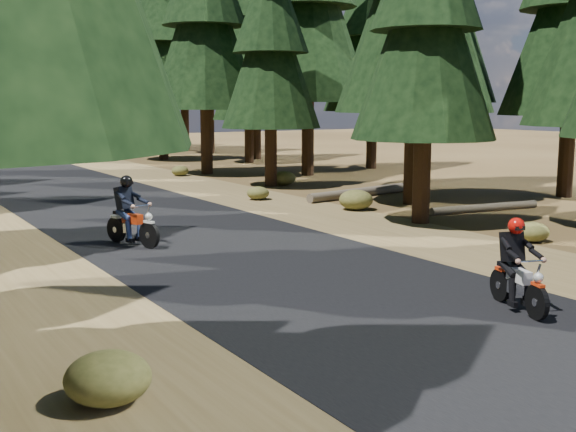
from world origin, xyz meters
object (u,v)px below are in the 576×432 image
at_px(rider_lead, 518,280).
at_px(rider_follow, 132,222).
at_px(log_far, 485,208).
at_px(log_near, 365,192).

distance_m(rider_lead, rider_follow, 8.84).
xyz_separation_m(rider_lead, rider_follow, (-3.36, 8.18, 0.05)).
relative_size(log_far, rider_lead, 2.27).
height_order(log_far, rider_lead, rider_lead).
relative_size(log_near, rider_follow, 2.88).
relative_size(log_near, log_far, 1.39).
xyz_separation_m(log_near, rider_lead, (-6.50, -12.28, 0.33)).
bearing_deg(rider_lead, rider_follow, -49.66).
distance_m(log_near, log_far, 4.76).
relative_size(log_near, rider_lead, 3.16).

